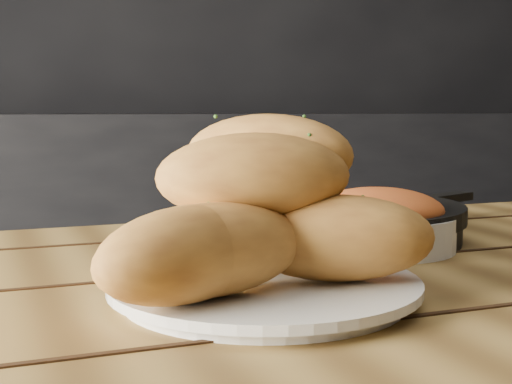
# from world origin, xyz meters

# --- Properties ---
(counter) EXTENTS (2.80, 0.60, 0.90)m
(counter) POSITION_xyz_m (0.00, 1.70, 0.45)
(counter) COLOR black
(counter) RESTS_ON ground
(plate) EXTENTS (0.26, 0.26, 0.02)m
(plate) POSITION_xyz_m (-0.21, 0.04, 0.76)
(plate) COLOR silver
(plate) RESTS_ON table
(bread_rolls) EXTENTS (0.32, 0.26, 0.14)m
(bread_rolls) POSITION_xyz_m (-0.23, 0.04, 0.82)
(bread_rolls) COLOR #C98A38
(bread_rolls) RESTS_ON plate
(skillet) EXTENTS (0.44, 0.32, 0.05)m
(skillet) POSITION_xyz_m (-0.02, 0.28, 0.77)
(skillet) COLOR black
(skillet) RESTS_ON table
(bowl) EXTENTS (0.18, 0.18, 0.07)m
(bowl) POSITION_xyz_m (-0.01, 0.20, 0.78)
(bowl) COLOR white
(bowl) RESTS_ON table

